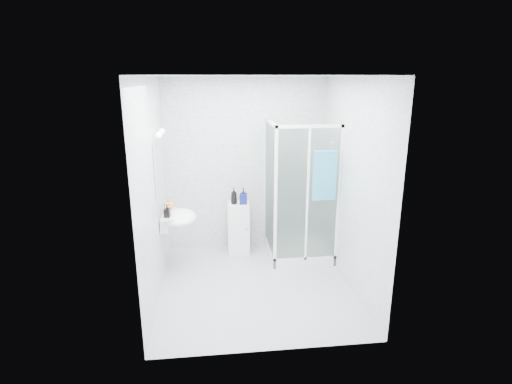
{
  "coord_description": "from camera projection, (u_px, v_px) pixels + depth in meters",
  "views": [
    {
      "loc": [
        -0.51,
        -4.59,
        2.58
      ],
      "look_at": [
        0.05,
        0.35,
        1.15
      ],
      "focal_mm": 28.0,
      "sensor_mm": 36.0,
      "label": 1
    }
  ],
  "objects": [
    {
      "name": "storage_cabinet",
      "position": [
        239.0,
        228.0,
        6.04
      ],
      "size": [
        0.34,
        0.36,
        0.78
      ],
      "rotation": [
        0.0,
        0.0,
        -0.08
      ],
      "color": "white",
      "rests_on": "ground"
    },
    {
      "name": "soap_dispenser_orange",
      "position": [
        169.0,
        204.0,
        5.33
      ],
      "size": [
        0.14,
        0.14,
        0.17
      ],
      "primitive_type": "imported",
      "rotation": [
        0.0,
        0.0,
        -0.07
      ],
      "color": "orange",
      "rests_on": "wall_basin"
    },
    {
      "name": "shampoo_bottle_b",
      "position": [
        243.0,
        196.0,
        5.89
      ],
      "size": [
        0.12,
        0.12,
        0.24
      ],
      "primitive_type": "imported",
      "rotation": [
        0.0,
        0.0,
        -0.16
      ],
      "color": "#0E1558",
      "rests_on": "storage_cabinet"
    },
    {
      "name": "wall_basin",
      "position": [
        177.0,
        218.0,
        5.26
      ],
      "size": [
        0.46,
        0.56,
        0.35
      ],
      "color": "white",
      "rests_on": "ground"
    },
    {
      "name": "shampoo_bottle_a",
      "position": [
        234.0,
        196.0,
        5.88
      ],
      "size": [
        0.11,
        0.11,
        0.25
      ],
      "primitive_type": "imported",
      "rotation": [
        0.0,
        0.0,
        -0.18
      ],
      "color": "black",
      "rests_on": "storage_cabinet"
    },
    {
      "name": "wall_hooks",
      "position": [
        229.0,
        145.0,
        5.88
      ],
      "size": [
        0.23,
        0.06,
        0.03
      ],
      "color": "silver",
      "rests_on": "room"
    },
    {
      "name": "vanity_lights",
      "position": [
        160.0,
        133.0,
        4.93
      ],
      "size": [
        0.1,
        0.4,
        0.08
      ],
      "color": "silver",
      "rests_on": "room"
    },
    {
      "name": "shower_enclosure",
      "position": [
        295.0,
        229.0,
        5.84
      ],
      "size": [
        0.9,
        0.95,
        2.0
      ],
      "color": "white",
      "rests_on": "ground"
    },
    {
      "name": "mirror",
      "position": [
        158.0,
        166.0,
        5.04
      ],
      "size": [
        0.02,
        0.6,
        0.7
      ],
      "primitive_type": "cube",
      "color": "white",
      "rests_on": "room"
    },
    {
      "name": "room",
      "position": [
        255.0,
        188.0,
        4.8
      ],
      "size": [
        2.4,
        2.6,
        2.6
      ],
      "color": "white",
      "rests_on": "ground"
    },
    {
      "name": "hand_towel",
      "position": [
        325.0,
        174.0,
        5.23
      ],
      "size": [
        0.32,
        0.05,
        0.67
      ],
      "color": "teal",
      "rests_on": "shower_enclosure"
    },
    {
      "name": "soap_dispenser_black",
      "position": [
        167.0,
        211.0,
        5.07
      ],
      "size": [
        0.09,
        0.09,
        0.17
      ],
      "primitive_type": "imported",
      "rotation": [
        0.0,
        0.0,
        -0.18
      ],
      "color": "black",
      "rests_on": "wall_basin"
    }
  ]
}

